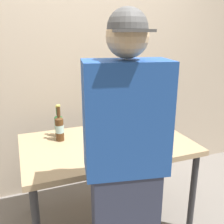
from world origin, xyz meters
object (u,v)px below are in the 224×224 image
at_px(person_figure, 125,173).
at_px(beer_bottle_brown, 60,127).
at_px(beer_bottle_amber, 59,125).
at_px(laptop, 146,124).
at_px(coffee_mug, 108,123).

bearing_deg(person_figure, beer_bottle_brown, 104.61).
bearing_deg(beer_bottle_amber, person_figure, -77.27).
distance_m(beer_bottle_brown, person_figure, 0.86).
relative_size(beer_bottle_brown, beer_bottle_amber, 1.12).
bearing_deg(laptop, person_figure, -125.31).
xyz_separation_m(person_figure, coffee_mug, (0.26, 0.99, -0.07)).
relative_size(laptop, person_figure, 0.20).
distance_m(laptop, beer_bottle_brown, 0.78).
height_order(laptop, person_figure, person_figure).
height_order(beer_bottle_brown, coffee_mug, beer_bottle_brown).
bearing_deg(beer_bottle_amber, laptop, -9.88).
relative_size(beer_bottle_brown, person_figure, 0.17).
xyz_separation_m(beer_bottle_amber, person_figure, (0.21, -0.92, 0.00)).
xyz_separation_m(beer_bottle_amber, coffee_mug, (0.47, 0.07, -0.06)).
height_order(laptop, beer_bottle_amber, beer_bottle_amber).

